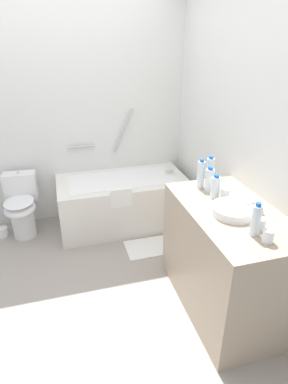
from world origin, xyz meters
TOP-DOWN VIEW (x-y plane):
  - ground_plane at (0.00, 0.00)m, footprint 3.86×3.86m
  - wall_back_tiled at (0.00, 1.38)m, footprint 3.26×0.10m
  - wall_right_mirror at (1.48, 0.00)m, footprint 0.10×3.06m
  - bathtub at (0.62, 0.96)m, footprint 1.44×0.73m
  - toilet at (-0.49, 1.03)m, footprint 0.36×0.54m
  - vanity_counter at (1.12, -0.49)m, footprint 0.62×1.13m
  - sink_basin at (1.09, -0.54)m, footprint 0.30×0.30m
  - sink_faucet at (1.27, -0.54)m, footprint 0.11×0.15m
  - water_bottle_0 at (1.09, -0.28)m, footprint 0.07×0.07m
  - water_bottle_1 at (1.15, -0.05)m, footprint 0.06×0.06m
  - water_bottle_2 at (1.10, -0.14)m, footprint 0.07×0.07m
  - water_bottle_3 at (1.08, -0.81)m, footprint 0.06×0.06m
  - water_bottle_4 at (1.06, -0.07)m, footprint 0.06×0.06m
  - drinking_glass_0 at (1.14, -0.34)m, footprint 0.06×0.06m
  - drinking_glass_1 at (1.15, -0.76)m, footprint 0.08×0.08m
  - drinking_glass_2 at (1.12, -0.90)m, footprint 0.07×0.07m
  - bath_mat at (0.81, 0.39)m, footprint 0.56×0.34m
  - toilet_paper_roll at (-0.73, 1.04)m, footprint 0.11×0.11m

SIDE VIEW (x-z plane):
  - ground_plane at x=0.00m, z-range 0.00..0.00m
  - bath_mat at x=0.81m, z-range 0.00..0.01m
  - toilet_paper_roll at x=-0.73m, z-range 0.00..0.10m
  - bathtub at x=0.62m, z-range -0.33..0.94m
  - toilet at x=-0.49m, z-range 0.01..0.69m
  - vanity_counter at x=1.12m, z-range 0.00..0.87m
  - sink_basin at x=1.09m, z-range 0.87..0.93m
  - sink_faucet at x=1.27m, z-range 0.87..0.94m
  - drinking_glass_1 at x=1.15m, z-range 0.87..0.95m
  - drinking_glass_2 at x=1.12m, z-range 0.87..0.96m
  - drinking_glass_0 at x=1.14m, z-range 0.87..0.97m
  - water_bottle_0 at x=1.09m, z-range 0.86..1.06m
  - water_bottle_2 at x=1.10m, z-range 0.86..1.06m
  - water_bottle_3 at x=1.08m, z-range 0.86..1.09m
  - water_bottle_4 at x=1.06m, z-range 0.86..1.11m
  - water_bottle_1 at x=1.15m, z-range 0.86..1.12m
  - wall_back_tiled at x=0.00m, z-range 0.00..2.37m
  - wall_right_mirror at x=1.48m, z-range 0.00..2.37m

